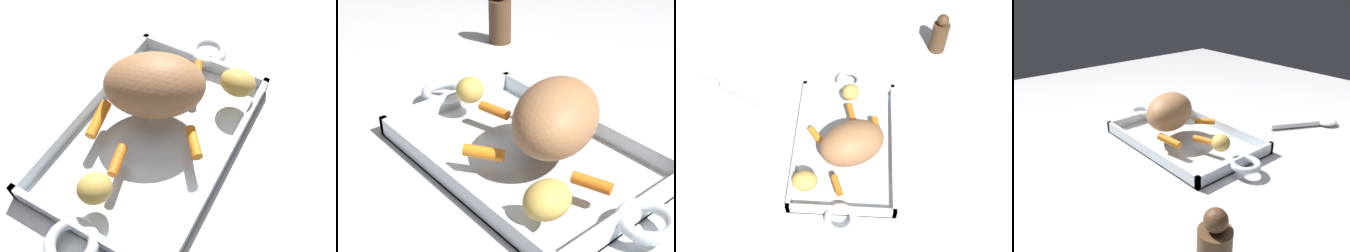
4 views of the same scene
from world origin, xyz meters
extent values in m
plane|color=silver|center=(0.00, 0.00, 0.00)|extent=(1.82, 1.82, 0.00)
cube|color=silver|center=(0.00, 0.00, 0.00)|extent=(0.37, 0.25, 0.01)
cube|color=silver|center=(0.00, 0.12, 0.02)|extent=(0.37, 0.01, 0.03)
cube|color=silver|center=(0.00, -0.12, 0.02)|extent=(0.37, 0.01, 0.03)
cube|color=silver|center=(0.18, 0.00, 0.02)|extent=(0.01, 0.25, 0.03)
cube|color=silver|center=(-0.18, 0.00, 0.02)|extent=(0.01, 0.25, 0.03)
torus|color=silver|center=(0.20, 0.00, 0.02)|extent=(0.07, 0.07, 0.02)
torus|color=silver|center=(-0.20, 0.00, 0.02)|extent=(0.07, 0.07, 0.02)
ellipsoid|color=#A06C44|center=(-0.04, -0.02, 0.08)|extent=(0.17, 0.19, 0.09)
cylinder|color=orange|center=(-0.13, 0.01, 0.04)|extent=(0.05, 0.03, 0.02)
cylinder|color=orange|center=(0.08, -0.01, 0.04)|extent=(0.05, 0.03, 0.02)
cylinder|color=orange|center=(0.03, -0.08, 0.04)|extent=(0.07, 0.03, 0.02)
cylinder|color=orange|center=(0.00, 0.07, 0.04)|extent=(0.05, 0.05, 0.02)
ellipsoid|color=gold|center=(-0.13, 0.08, 0.05)|extent=(0.05, 0.06, 0.04)
ellipsoid|color=gold|center=(0.14, -0.01, 0.05)|extent=(0.06, 0.06, 0.04)
camera|label=1|loc=(0.28, 0.18, 0.49)|focal=39.33mm
camera|label=2|loc=(-0.41, 0.38, 0.39)|focal=51.55mm
camera|label=3|loc=(-0.55, -0.03, 0.86)|focal=42.75mm
camera|label=4|loc=(0.61, -0.52, 0.40)|focal=36.15mm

